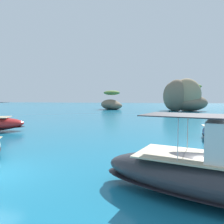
# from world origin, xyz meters

# --- Properties ---
(islet_large) EXTENTS (16.67, 14.84, 10.52)m
(islet_large) POSITION_xyz_m (12.06, 64.91, 4.80)
(islet_large) COLOR #9E8966
(islet_large) RESTS_ON ground
(islet_small) EXTENTS (10.62, 13.99, 7.13)m
(islet_small) POSITION_xyz_m (-13.31, 68.82, 2.22)
(islet_small) COLOR #84755B
(islet_small) RESTS_ON ground
(motorboat_navy) EXTENTS (2.43, 7.55, 2.35)m
(motorboat_navy) POSITION_xyz_m (12.84, 13.13, 0.75)
(motorboat_navy) COLOR navy
(motorboat_navy) RESTS_ON ground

